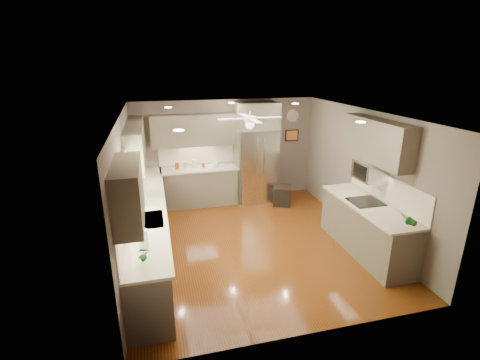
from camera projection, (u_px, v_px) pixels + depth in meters
name	position (u px, v px, depth m)	size (l,w,h in m)	color
floor	(253.00, 242.00, 6.80)	(5.00, 5.00, 0.00)	#452209
ceiling	(255.00, 114.00, 5.99)	(5.00, 5.00, 0.00)	white
wall_back	(226.00, 150.00, 8.69)	(4.50, 4.50, 0.00)	brown
wall_front	(313.00, 249.00, 4.10)	(4.50, 4.50, 0.00)	brown
wall_left	(126.00, 193.00, 5.87)	(5.00, 5.00, 0.00)	brown
wall_right	(362.00, 173.00, 6.92)	(5.00, 5.00, 0.00)	brown
canister_a	(177.00, 166.00, 8.19)	(0.09, 0.09, 0.15)	maroon
canister_b	(185.00, 165.00, 8.29)	(0.08, 0.08, 0.12)	silver
canister_c	(194.00, 164.00, 8.35)	(0.12, 0.12, 0.20)	beige
canister_d	(203.00, 165.00, 8.35)	(0.07, 0.07, 0.11)	maroon
soap_bottle	(139.00, 202.00, 6.06)	(0.08, 0.08, 0.18)	white
potted_plant_left	(144.00, 254.00, 4.32)	(0.15, 0.10, 0.28)	#195A1E
potted_plant_right	(407.00, 220.00, 5.24)	(0.16, 0.13, 0.29)	#195A1E
bowl	(215.00, 166.00, 8.40)	(0.21, 0.21, 0.05)	beige
left_run	(148.00, 228.00, 6.33)	(0.65, 4.70, 1.45)	brown
back_run	(200.00, 185.00, 8.50)	(1.85, 0.65, 1.45)	brown
uppers	(207.00, 143.00, 6.67)	(4.50, 4.70, 0.95)	brown
window	(124.00, 186.00, 5.33)	(0.05, 1.12, 0.92)	#BFF2B2
sink	(147.00, 222.00, 5.60)	(0.50, 0.70, 0.32)	silver
refrigerator	(256.00, 154.00, 8.56)	(1.06, 0.75, 2.45)	silver
right_run	(367.00, 227.00, 6.36)	(0.70, 2.20, 1.45)	brown
microwave	(370.00, 171.00, 6.29)	(0.43, 0.55, 0.34)	silver
ceiling_fan	(250.00, 121.00, 6.32)	(1.18, 1.18, 0.32)	white
recessed_lights	(246.00, 111.00, 6.35)	(2.84, 3.14, 0.01)	white
wall_clock	(293.00, 116.00, 8.82)	(0.30, 0.03, 0.30)	white
framed_print	(292.00, 135.00, 8.98)	(0.36, 0.03, 0.30)	black
stool	(282.00, 195.00, 8.53)	(0.55, 0.55, 0.49)	black
paper_towel	(144.00, 239.00, 4.69)	(0.12, 0.12, 0.29)	white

